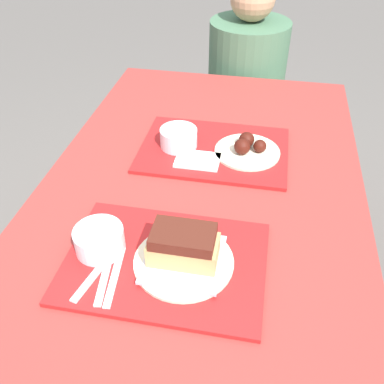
{
  "coord_description": "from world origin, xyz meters",
  "views": [
    {
      "loc": [
        0.15,
        -0.85,
        1.49
      ],
      "look_at": [
        -0.01,
        0.01,
        0.78
      ],
      "focal_mm": 40.0,
      "sensor_mm": 36.0,
      "label": 1
    }
  ],
  "objects_px": {
    "brisket_sandwich_plate": "(183,251)",
    "wings_plate_far": "(247,148)",
    "bowl_coleslaw_near": "(99,239)",
    "bowl_coleslaw_far": "(179,137)",
    "tray_near": "(165,262)",
    "tray_far": "(214,150)",
    "person_seated_across": "(247,66)"
  },
  "relations": [
    {
      "from": "brisket_sandwich_plate",
      "to": "wings_plate_far",
      "type": "relative_size",
      "value": 1.13
    },
    {
      "from": "bowl_coleslaw_near",
      "to": "brisket_sandwich_plate",
      "type": "xyz_separation_m",
      "value": [
        0.2,
        -0.01,
        0.0
      ]
    },
    {
      "from": "brisket_sandwich_plate",
      "to": "bowl_coleslaw_far",
      "type": "bearing_deg",
      "value": 103.48
    },
    {
      "from": "tray_near",
      "to": "bowl_coleslaw_near",
      "type": "bearing_deg",
      "value": 177.4
    },
    {
      "from": "bowl_coleslaw_near",
      "to": "wings_plate_far",
      "type": "xyz_separation_m",
      "value": [
        0.3,
        0.47,
        -0.02
      ]
    },
    {
      "from": "brisket_sandwich_plate",
      "to": "wings_plate_far",
      "type": "xyz_separation_m",
      "value": [
        0.1,
        0.48,
        -0.02
      ]
    },
    {
      "from": "tray_far",
      "to": "brisket_sandwich_plate",
      "type": "xyz_separation_m",
      "value": [
        0.0,
        -0.48,
        0.04
      ]
    },
    {
      "from": "brisket_sandwich_plate",
      "to": "bowl_coleslaw_far",
      "type": "height_order",
      "value": "brisket_sandwich_plate"
    },
    {
      "from": "tray_near",
      "to": "bowl_coleslaw_near",
      "type": "relative_size",
      "value": 3.95
    },
    {
      "from": "tray_far",
      "to": "person_seated_across",
      "type": "bearing_deg",
      "value": 87.33
    },
    {
      "from": "bowl_coleslaw_far",
      "to": "person_seated_across",
      "type": "distance_m",
      "value": 0.83
    },
    {
      "from": "bowl_coleslaw_near",
      "to": "bowl_coleslaw_far",
      "type": "bearing_deg",
      "value": 79.68
    },
    {
      "from": "tray_near",
      "to": "wings_plate_far",
      "type": "height_order",
      "value": "wings_plate_far"
    },
    {
      "from": "tray_near",
      "to": "person_seated_across",
      "type": "relative_size",
      "value": 0.68
    },
    {
      "from": "bowl_coleslaw_near",
      "to": "wings_plate_far",
      "type": "relative_size",
      "value": 0.57
    },
    {
      "from": "tray_far",
      "to": "bowl_coleslaw_far",
      "type": "height_order",
      "value": "bowl_coleslaw_far"
    },
    {
      "from": "tray_far",
      "to": "person_seated_across",
      "type": "height_order",
      "value": "person_seated_across"
    },
    {
      "from": "bowl_coleslaw_far",
      "to": "person_seated_across",
      "type": "bearing_deg",
      "value": 79.52
    },
    {
      "from": "bowl_coleslaw_near",
      "to": "tray_near",
      "type": "bearing_deg",
      "value": -2.6
    },
    {
      "from": "tray_near",
      "to": "tray_far",
      "type": "xyz_separation_m",
      "value": [
        0.04,
        0.48,
        0.0
      ]
    },
    {
      "from": "bowl_coleslaw_near",
      "to": "bowl_coleslaw_far",
      "type": "distance_m",
      "value": 0.48
    },
    {
      "from": "bowl_coleslaw_far",
      "to": "wings_plate_far",
      "type": "xyz_separation_m",
      "value": [
        0.22,
        0.0,
        -0.02
      ]
    },
    {
      "from": "wings_plate_far",
      "to": "person_seated_across",
      "type": "height_order",
      "value": "person_seated_across"
    },
    {
      "from": "brisket_sandwich_plate",
      "to": "person_seated_across",
      "type": "height_order",
      "value": "person_seated_across"
    },
    {
      "from": "brisket_sandwich_plate",
      "to": "person_seated_across",
      "type": "xyz_separation_m",
      "value": [
        0.03,
        1.28,
        -0.09
      ]
    },
    {
      "from": "tray_far",
      "to": "bowl_coleslaw_near",
      "type": "bearing_deg",
      "value": -112.53
    },
    {
      "from": "tray_far",
      "to": "brisket_sandwich_plate",
      "type": "distance_m",
      "value": 0.48
    },
    {
      "from": "bowl_coleslaw_far",
      "to": "wings_plate_far",
      "type": "height_order",
      "value": "bowl_coleslaw_far"
    },
    {
      "from": "tray_far",
      "to": "wings_plate_far",
      "type": "bearing_deg",
      "value": -2.74
    },
    {
      "from": "bowl_coleslaw_near",
      "to": "bowl_coleslaw_far",
      "type": "xyz_separation_m",
      "value": [
        0.09,
        0.47,
        0.0
      ]
    },
    {
      "from": "bowl_coleslaw_near",
      "to": "wings_plate_far",
      "type": "distance_m",
      "value": 0.56
    },
    {
      "from": "tray_near",
      "to": "bowl_coleslaw_near",
      "type": "height_order",
      "value": "bowl_coleslaw_near"
    }
  ]
}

